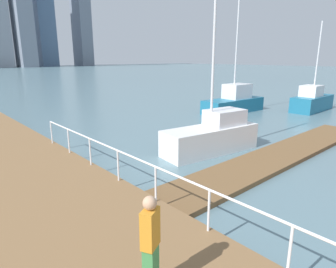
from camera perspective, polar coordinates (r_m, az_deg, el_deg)
name	(u,v)px	position (r m, az deg, el deg)	size (l,w,h in m)	color
ground_plane	(93,132)	(18.14, -14.40, 0.29)	(300.00, 300.00, 0.00)	slate
floating_dock	(280,155)	(14.17, 20.96, -3.90)	(15.35, 2.00, 0.18)	brown
boardwalk_railing	(246,214)	(6.43, 14.94, -14.92)	(0.06, 21.58, 1.08)	white
moored_boat_1	(213,135)	(13.98, 8.69, -0.26)	(5.00, 2.17, 8.55)	white
moored_boat_3	(312,101)	(27.52, 26.29, 5.82)	(5.03, 1.85, 7.17)	#1E6B8C
moored_boat_4	(234,102)	(24.68, 12.78, 6.19)	(5.84, 2.15, 10.06)	#1E6B8C
pedestrian_2	(150,243)	(5.27, -3.46, -20.44)	(0.42, 0.36, 1.81)	#3F8C4C
skyline_tower_6	(45,30)	(165.07, -22.92, 18.13)	(7.91, 11.75, 34.52)	slate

